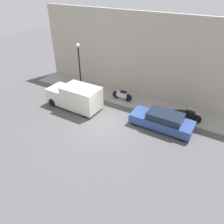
{
  "coord_description": "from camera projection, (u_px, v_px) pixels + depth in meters",
  "views": [
    {
      "loc": [
        -10.66,
        -7.03,
        9.24
      ],
      "look_at": [
        1.1,
        -0.01,
        0.6
      ],
      "focal_mm": 35.0,
      "sensor_mm": 36.0,
      "label": 1
    }
  ],
  "objects": [
    {
      "name": "motorcycle_black",
      "position": [
        187.0,
        115.0,
        15.93
      ],
      "size": [
        0.3,
        2.14,
        0.82
      ],
      "color": "black",
      "rests_on": "sidewalk"
    },
    {
      "name": "building_facade",
      "position": [
        142.0,
        56.0,
        18.18
      ],
      "size": [
        0.3,
        19.93,
        6.95
      ],
      "color": "#B2A899",
      "rests_on": "ground_plane"
    },
    {
      "name": "scooter_silver",
      "position": [
        122.0,
        95.0,
        18.56
      ],
      "size": [
        0.3,
        1.83,
        0.83
      ],
      "color": "#B7B7BF",
      "rests_on": "sidewalk"
    },
    {
      "name": "streetlamp",
      "position": [
        79.0,
        61.0,
        18.78
      ],
      "size": [
        0.33,
        0.33,
        4.34
      ],
      "color": "black",
      "rests_on": "sidewalk"
    },
    {
      "name": "delivery_van",
      "position": [
        75.0,
        97.0,
        17.46
      ],
      "size": [
        1.85,
        4.47,
        1.94
      ],
      "color": "silver",
      "rests_on": "ground_plane"
    },
    {
      "name": "parked_car",
      "position": [
        162.0,
        120.0,
        15.23
      ],
      "size": [
        1.64,
        4.36,
        1.25
      ],
      "color": "#2D4784",
      "rests_on": "ground_plane"
    },
    {
      "name": "ground_plane",
      "position": [
        104.0,
        126.0,
        15.72
      ],
      "size": [
        60.0,
        60.0,
        0.0
      ],
      "primitive_type": "plane",
      "color": "#514F51"
    },
    {
      "name": "sidewalk",
      "position": [
        132.0,
        100.0,
        18.94
      ],
      "size": [
        2.65,
        19.93,
        0.11
      ],
      "color": "gray",
      "rests_on": "ground_plane"
    }
  ]
}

